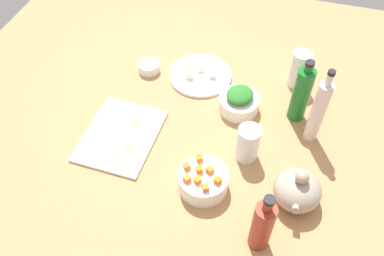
# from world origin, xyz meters

# --- Properties ---
(tabletop) EXTENTS (1.90, 1.90, 0.03)m
(tabletop) POSITION_xyz_m (0.00, 0.00, 0.01)
(tabletop) COLOR #AC7D4E
(tabletop) RESTS_ON ground
(cutting_board) EXTENTS (0.30, 0.24, 0.01)m
(cutting_board) POSITION_xyz_m (0.06, -0.23, 0.03)
(cutting_board) COLOR white
(cutting_board) RESTS_ON tabletop
(plate_tofu) EXTENTS (0.24, 0.24, 0.01)m
(plate_tofu) POSITION_xyz_m (-0.30, -0.05, 0.04)
(plate_tofu) COLOR white
(plate_tofu) RESTS_ON tabletop
(bowl_greens) EXTENTS (0.14, 0.14, 0.05)m
(bowl_greens) POSITION_xyz_m (-0.17, 0.12, 0.06)
(bowl_greens) COLOR white
(bowl_greens) RESTS_ON tabletop
(bowl_carrots) EXTENTS (0.15, 0.15, 0.06)m
(bowl_carrots) POSITION_xyz_m (0.17, 0.08, 0.06)
(bowl_carrots) COLOR white
(bowl_carrots) RESTS_ON tabletop
(bowl_small_side) EXTENTS (0.08, 0.08, 0.03)m
(bowl_small_side) POSITION_xyz_m (-0.27, -0.25, 0.05)
(bowl_small_side) COLOR white
(bowl_small_side) RESTS_ON tabletop
(teapot) EXTENTS (0.16, 0.14, 0.14)m
(teapot) POSITION_xyz_m (0.14, 0.35, 0.08)
(teapot) COLOR #A19584
(teapot) RESTS_ON tabletop
(bottle_0) EXTENTS (0.06, 0.06, 0.24)m
(bottle_0) POSITION_xyz_m (-0.19, 0.32, 0.14)
(bottle_0) COLOR #196C26
(bottle_0) RESTS_ON tabletop
(bottle_1) EXTENTS (0.06, 0.06, 0.23)m
(bottle_1) POSITION_xyz_m (0.30, 0.27, 0.13)
(bottle_1) COLOR maroon
(bottle_1) RESTS_ON tabletop
(bottle_2) EXTENTS (0.05, 0.05, 0.29)m
(bottle_2) POSITION_xyz_m (-0.11, 0.37, 0.15)
(bottle_2) COLOR silver
(bottle_2) RESTS_ON tabletop
(drinking_glass_0) EXTENTS (0.07, 0.07, 0.12)m
(drinking_glass_0) POSITION_xyz_m (0.02, 0.19, 0.09)
(drinking_glass_0) COLOR white
(drinking_glass_0) RESTS_ON tabletop
(drinking_glass_1) EXTENTS (0.07, 0.07, 0.14)m
(drinking_glass_1) POSITION_xyz_m (-0.35, 0.30, 0.10)
(drinking_glass_1) COLOR white
(drinking_glass_1) RESTS_ON tabletop
(carrot_cube_0) EXTENTS (0.03, 0.03, 0.02)m
(carrot_cube_0) POSITION_xyz_m (0.20, 0.07, 0.10)
(carrot_cube_0) COLOR orange
(carrot_cube_0) RESTS_ON bowl_carrots
(carrot_cube_1) EXTENTS (0.02, 0.02, 0.02)m
(carrot_cube_1) POSITION_xyz_m (0.18, 0.13, 0.10)
(carrot_cube_1) COLOR orange
(carrot_cube_1) RESTS_ON bowl_carrots
(carrot_cube_2) EXTENTS (0.03, 0.03, 0.02)m
(carrot_cube_2) POSITION_xyz_m (0.16, 0.03, 0.10)
(carrot_cube_2) COLOR orange
(carrot_cube_2) RESTS_ON bowl_carrots
(carrot_cube_3) EXTENTS (0.02, 0.02, 0.02)m
(carrot_cube_3) POSITION_xyz_m (0.12, 0.06, 0.10)
(carrot_cube_3) COLOR orange
(carrot_cube_3) RESTS_ON bowl_carrots
(carrot_cube_4) EXTENTS (0.02, 0.02, 0.02)m
(carrot_cube_4) POSITION_xyz_m (0.16, 0.10, 0.10)
(carrot_cube_4) COLOR orange
(carrot_cube_4) RESTS_ON bowl_carrots
(carrot_cube_5) EXTENTS (0.02, 0.02, 0.02)m
(carrot_cube_5) POSITION_xyz_m (0.16, 0.07, 0.10)
(carrot_cube_5) COLOR orange
(carrot_cube_5) RESTS_ON bowl_carrots
(carrot_cube_6) EXTENTS (0.02, 0.02, 0.02)m
(carrot_cube_6) POSITION_xyz_m (0.20, 0.04, 0.10)
(carrot_cube_6) COLOR orange
(carrot_cube_6) RESTS_ON bowl_carrots
(carrot_cube_7) EXTENTS (0.02, 0.02, 0.02)m
(carrot_cube_7) POSITION_xyz_m (0.22, 0.10, 0.10)
(carrot_cube_7) COLOR orange
(carrot_cube_7) RESTS_ON bowl_carrots
(chopped_greens_mound) EXTENTS (0.12, 0.12, 0.03)m
(chopped_greens_mound) POSITION_xyz_m (-0.17, 0.12, 0.10)
(chopped_greens_mound) COLOR #2C7129
(chopped_greens_mound) RESTS_ON bowl_greens
(tofu_cube_0) EXTENTS (0.03, 0.03, 0.02)m
(tofu_cube_0) POSITION_xyz_m (-0.32, -0.06, 0.05)
(tofu_cube_0) COLOR #FAF6CE
(tofu_cube_0) RESTS_ON plate_tofu
(tofu_cube_1) EXTENTS (0.02, 0.02, 0.02)m
(tofu_cube_1) POSITION_xyz_m (-0.29, -0.01, 0.05)
(tofu_cube_1) COLOR white
(tofu_cube_1) RESTS_ON plate_tofu
(tofu_cube_2) EXTENTS (0.03, 0.03, 0.02)m
(tofu_cube_2) POSITION_xyz_m (-0.31, -0.10, 0.05)
(tofu_cube_2) COLOR white
(tofu_cube_2) RESTS_ON plate_tofu
(tofu_cube_3) EXTENTS (0.02, 0.02, 0.02)m
(tofu_cube_3) POSITION_xyz_m (-0.27, -0.09, 0.05)
(tofu_cube_3) COLOR silver
(tofu_cube_3) RESTS_ON plate_tofu
(dumpling_0) EXTENTS (0.07, 0.07, 0.03)m
(dumpling_0) POSITION_xyz_m (-0.01, -0.20, 0.05)
(dumpling_0) COLOR beige
(dumpling_0) RESTS_ON cutting_board
(dumpling_1) EXTENTS (0.08, 0.08, 0.02)m
(dumpling_1) POSITION_xyz_m (-0.01, -0.26, 0.05)
(dumpling_1) COLOR beige
(dumpling_1) RESTS_ON cutting_board
(dumpling_2) EXTENTS (0.06, 0.06, 0.03)m
(dumpling_2) POSITION_xyz_m (0.10, -0.18, 0.05)
(dumpling_2) COLOR beige
(dumpling_2) RESTS_ON cutting_board
(dumpling_3) EXTENTS (0.05, 0.05, 0.02)m
(dumpling_3) POSITION_xyz_m (0.16, -0.20, 0.05)
(dumpling_3) COLOR beige
(dumpling_3) RESTS_ON cutting_board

